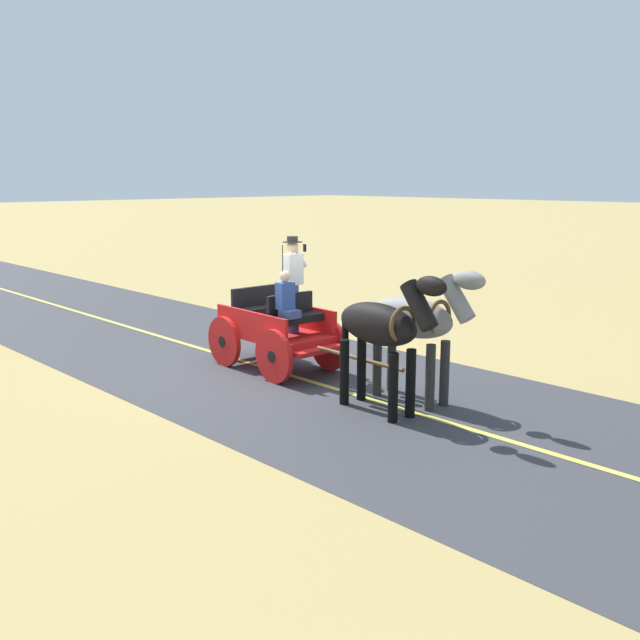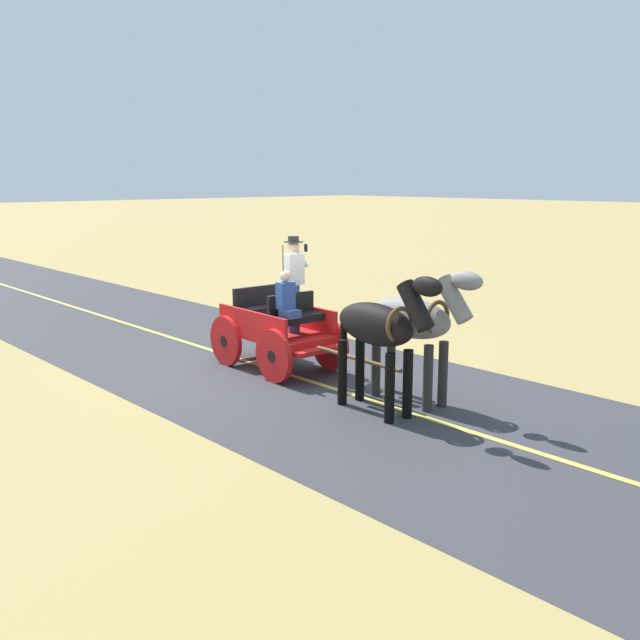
# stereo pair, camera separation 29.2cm
# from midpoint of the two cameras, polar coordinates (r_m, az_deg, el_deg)

# --- Properties ---
(ground_plane) EXTENTS (200.00, 200.00, 0.00)m
(ground_plane) POSITION_cam_midpoint_polar(r_m,az_deg,el_deg) (13.34, -3.49, -3.97)
(ground_plane) COLOR tan
(road_surface) EXTENTS (5.81, 160.00, 0.01)m
(road_surface) POSITION_cam_midpoint_polar(r_m,az_deg,el_deg) (13.34, -3.49, -3.95)
(road_surface) COLOR #38383D
(road_surface) RESTS_ON ground
(road_centre_stripe) EXTENTS (0.12, 160.00, 0.00)m
(road_centre_stripe) POSITION_cam_midpoint_polar(r_m,az_deg,el_deg) (13.34, -3.49, -3.93)
(road_centre_stripe) COLOR #DBCC4C
(road_centre_stripe) RESTS_ON road_surface
(horse_drawn_carriage) EXTENTS (1.50, 4.51, 2.50)m
(horse_drawn_carriage) POSITION_cam_midpoint_polar(r_m,az_deg,el_deg) (13.17, -2.64, -0.51)
(horse_drawn_carriage) COLOR red
(horse_drawn_carriage) RESTS_ON ground
(horse_near_side) EXTENTS (0.57, 2.13, 2.21)m
(horse_near_side) POSITION_cam_midpoint_polar(r_m,az_deg,el_deg) (11.16, 8.47, -0.13)
(horse_near_side) COLOR gray
(horse_near_side) RESTS_ON ground
(horse_off_side) EXTENTS (0.69, 2.14, 2.21)m
(horse_off_side) POSITION_cam_midpoint_polar(r_m,az_deg,el_deg) (10.59, 5.66, -0.67)
(horse_off_side) COLOR black
(horse_off_side) RESTS_ON ground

